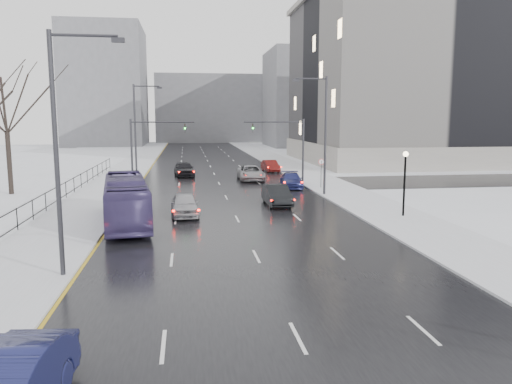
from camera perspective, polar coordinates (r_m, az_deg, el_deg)
name	(u,v)px	position (r m, az deg, el deg)	size (l,w,h in m)	color
road	(213,172)	(61.35, -4.91, 2.29)	(16.00, 150.00, 0.04)	black
cross_road	(220,185)	(49.46, -4.16, 0.80)	(130.00, 10.00, 0.04)	black
sidewalk_left	(125,173)	(61.69, -14.71, 2.13)	(5.00, 150.00, 0.16)	silver
sidewalk_right	(297,170)	(62.78, 4.71, 2.48)	(5.00, 150.00, 0.16)	silver
park_strip	(42,174)	(63.52, -23.25, 1.88)	(14.00, 150.00, 0.12)	white
tree_park_e	(12,195)	(47.81, -26.14, -0.34)	(9.45, 9.45, 13.50)	black
iron_fence	(23,214)	(32.92, -25.13, -2.30)	(0.06, 70.00, 1.30)	black
streetlight_r_mid	(323,130)	(42.48, 7.64, 7.07)	(2.95, 0.25, 10.00)	#2D2D33
streetlight_l_near	(62,143)	(21.51, -21.34, 5.26)	(2.95, 0.25, 10.00)	#2D2D33
streetlight_l_far	(137,127)	(53.15, -13.41, 7.19)	(2.95, 0.25, 10.00)	#2D2D33
lamppost_r_mid	(405,174)	(34.23, 16.65, 1.98)	(0.36, 0.36, 4.28)	black
mast_signal_right	(293,143)	(50.10, 4.22, 5.60)	(6.10, 0.33, 6.50)	#2D2D33
mast_signal_left	(143,144)	(49.15, -12.80, 5.35)	(6.10, 0.33, 6.50)	#2D2D33
no_uturn_sign	(321,165)	(46.80, 7.47, 3.13)	(0.60, 0.06, 2.70)	#2D2D33
civic_building	(438,87)	(82.45, 20.06, 11.18)	(41.00, 31.00, 24.80)	gray
bldg_far_right	(319,99)	(120.13, 7.23, 10.51)	(24.00, 20.00, 22.00)	slate
bldg_far_left	(106,87)	(127.52, -16.76, 11.45)	(18.00, 22.00, 28.00)	slate
bldg_far_center	(212,109)	(141.12, -5.10, 9.42)	(30.00, 18.00, 18.00)	slate
bus	(126,200)	(32.04, -14.64, -0.92)	(2.50, 10.68, 2.98)	#413568
sedan_center_near	(185,205)	(34.01, -8.16, -1.43)	(1.81, 4.50, 1.53)	#A2A2A6
sedan_right_near	(277,195)	(37.71, 2.40, -0.37)	(1.64, 4.70, 1.55)	black
sedan_right_cross	(251,173)	(52.85, -0.61, 2.19)	(2.58, 5.61, 1.56)	gray
sedan_right_far	(291,180)	(47.44, 4.08, 1.35)	(1.95, 4.81, 1.40)	navy
sedan_center_far	(184,169)	(57.00, -8.21, 2.64)	(2.01, 4.99, 1.70)	black
sedan_right_distant	(270,166)	(61.32, 1.67, 2.99)	(1.49, 4.28, 1.41)	#57100E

